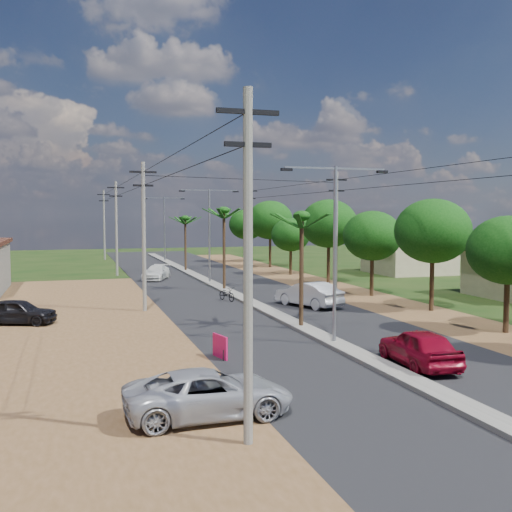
{
  "coord_description": "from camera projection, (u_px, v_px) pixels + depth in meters",
  "views": [
    {
      "loc": [
        -11.25,
        -24.29,
        5.88
      ],
      "look_at": [
        1.03,
        15.09,
        3.0
      ],
      "focal_mm": 42.0,
      "sensor_mm": 36.0,
      "label": 1
    }
  ],
  "objects": [
    {
      "name": "dirt_shoulder_east",
      "position": [
        354.0,
        295.0,
        43.69
      ],
      "size": [
        5.0,
        90.0,
        0.03
      ],
      "primitive_type": "cube",
      "color": "brown",
      "rests_on": "ground"
    },
    {
      "name": "moto_rider_west_a",
      "position": [
        227.0,
        294.0,
        40.36
      ],
      "size": [
        1.15,
        1.93,
        0.96
      ],
      "primitive_type": "imported",
      "rotation": [
        0.0,
        0.0,
        0.3
      ],
      "color": "black",
      "rests_on": "ground"
    },
    {
      "name": "tree_east_d",
      "position": [
        372.0,
        236.0,
        42.7
      ],
      "size": [
        4.2,
        4.2,
        6.13
      ],
      "color": "black",
      "rests_on": "ground"
    },
    {
      "name": "car_parked_silver",
      "position": [
        209.0,
        395.0,
        17.26
      ],
      "size": [
        4.97,
        2.4,
        1.36
      ],
      "primitive_type": "imported",
      "rotation": [
        0.0,
        0.0,
        1.6
      ],
      "color": "#A8A9B0",
      "rests_on": "ground"
    },
    {
      "name": "car_white_far",
      "position": [
        156.0,
        273.0,
        53.46
      ],
      "size": [
        3.34,
        4.73,
        1.27
      ],
      "primitive_type": "imported",
      "rotation": [
        0.0,
        0.0,
        -0.4
      ],
      "color": "silver",
      "rests_on": "ground"
    },
    {
      "name": "moto_rider_west_b",
      "position": [
        164.0,
        273.0,
        55.24
      ],
      "size": [
        0.53,
        1.57,
        0.93
      ],
      "primitive_type": "imported",
      "rotation": [
        0.0,
        0.0,
        0.06
      ],
      "color": "black",
      "rests_on": "ground"
    },
    {
      "name": "car_red_near",
      "position": [
        419.0,
        348.0,
        23.0
      ],
      "size": [
        2.07,
        4.45,
        1.47
      ],
      "primitive_type": "imported",
      "rotation": [
        0.0,
        0.0,
        3.06
      ],
      "color": "maroon",
      "rests_on": "ground"
    },
    {
      "name": "roadside_sign",
      "position": [
        220.0,
        347.0,
        24.32
      ],
      "size": [
        0.35,
        1.17,
        0.99
      ],
      "rotation": [
        0.0,
        0.0,
        0.23
      ],
      "color": "#AE1047",
      "rests_on": "ground"
    },
    {
      "name": "utility_pole_w_d",
      "position": [
        104.0,
        223.0,
        76.86
      ],
      "size": [
        1.6,
        0.24,
        9.0
      ],
      "color": "#605E56",
      "rests_on": "ground"
    },
    {
      "name": "car_silver_mid",
      "position": [
        309.0,
        295.0,
        37.85
      ],
      "size": [
        3.29,
        5.06,
        1.58
      ],
      "primitive_type": "imported",
      "rotation": [
        0.0,
        0.0,
        3.51
      ],
      "color": "#A8A9B0",
      "rests_on": "ground"
    },
    {
      "name": "tree_east_b",
      "position": [
        508.0,
        250.0,
        29.36
      ],
      "size": [
        4.0,
        4.0,
        5.83
      ],
      "color": "black",
      "rests_on": "ground"
    },
    {
      "name": "utility_pole_e_b",
      "position": [
        336.0,
        230.0,
        44.02
      ],
      "size": [
        1.6,
        0.24,
        9.0
      ],
      "color": "#605E56",
      "rests_on": "ground"
    },
    {
      "name": "tree_east_e",
      "position": [
        329.0,
        224.0,
        50.33
      ],
      "size": [
        4.8,
        4.8,
        7.14
      ],
      "color": "black",
      "rests_on": "ground"
    },
    {
      "name": "utility_pole_w_c",
      "position": [
        116.0,
        226.0,
        56.86
      ],
      "size": [
        1.6,
        0.24,
        9.0
      ],
      "color": "#605E56",
      "rests_on": "ground"
    },
    {
      "name": "tree_east_f",
      "position": [
        291.0,
        235.0,
        57.92
      ],
      "size": [
        3.8,
        3.8,
        5.52
      ],
      "color": "black",
      "rests_on": "ground"
    },
    {
      "name": "ground",
      "position": [
        334.0,
        345.0,
        26.88
      ],
      "size": [
        160.0,
        160.0,
        0.0
      ],
      "primitive_type": "plane",
      "color": "black",
      "rests_on": "ground"
    },
    {
      "name": "tree_east_c",
      "position": [
        433.0,
        231.0,
        36.09
      ],
      "size": [
        4.6,
        4.6,
        6.83
      ],
      "color": "black",
      "rests_on": "ground"
    },
    {
      "name": "streetlight_far",
      "position": [
        164.0,
        223.0,
        74.17
      ],
      "size": [
        5.1,
        0.18,
        8.0
      ],
      "color": "gray",
      "rests_on": "ground"
    },
    {
      "name": "streetlight_mid",
      "position": [
        209.0,
        227.0,
        50.36
      ],
      "size": [
        5.1,
        0.18,
        8.0
      ],
      "color": "gray",
      "rests_on": "ground"
    },
    {
      "name": "streetlight_near",
      "position": [
        335.0,
        239.0,
        26.55
      ],
      "size": [
        5.1,
        0.18,
        8.0
      ],
      "color": "gray",
      "rests_on": "ground"
    },
    {
      "name": "median",
      "position": [
        231.0,
        293.0,
        44.02
      ],
      "size": [
        1.0,
        90.0,
        0.18
      ],
      "primitive_type": "cube",
      "color": "#605E56",
      "rests_on": "ground"
    },
    {
      "name": "car_parked_dark",
      "position": [
        18.0,
        312.0,
        31.81
      ],
      "size": [
        4.31,
        2.84,
        1.36
      ],
      "primitive_type": "imported",
      "rotation": [
        0.0,
        0.0,
        1.23
      ],
      "color": "black",
      "rests_on": "ground"
    },
    {
      "name": "palm_median_near",
      "position": [
        302.0,
        221.0,
        30.31
      ],
      "size": [
        2.0,
        2.0,
        6.15
      ],
      "color": "black",
      "rests_on": "ground"
    },
    {
      "name": "tree_east_g",
      "position": [
        270.0,
        220.0,
        65.62
      ],
      "size": [
        5.0,
        5.0,
        7.38
      ],
      "color": "black",
      "rests_on": "ground"
    },
    {
      "name": "palm_median_mid",
      "position": [
        224.0,
        214.0,
        45.52
      ],
      "size": [
        2.0,
        2.0,
        6.55
      ],
      "color": "black",
      "rests_on": "ground"
    },
    {
      "name": "utility_pole_w_a",
      "position": [
        248.0,
        259.0,
        14.95
      ],
      "size": [
        1.6,
        0.24,
        9.0
      ],
      "color": "#605E56",
      "rests_on": "ground"
    },
    {
      "name": "palm_median_far",
      "position": [
        185.0,
        220.0,
        60.8
      ],
      "size": [
        2.0,
        2.0,
        5.85
      ],
      "color": "black",
      "rests_on": "ground"
    },
    {
      "name": "utility_pole_w_b",
      "position": [
        144.0,
        233.0,
        35.9
      ],
      "size": [
        1.6,
        0.24,
        9.0
      ],
      "color": "#605E56",
      "rests_on": "ground"
    },
    {
      "name": "tree_east_h",
      "position": [
        247.0,
        224.0,
        73.19
      ],
      "size": [
        4.4,
        4.4,
        6.52
      ],
      "color": "black",
      "rests_on": "ground"
    },
    {
      "name": "utility_pole_e_c",
      "position": [
        250.0,
        225.0,
        64.97
      ],
      "size": [
        1.6,
        0.24,
        9.0
      ],
      "color": "#605E56",
      "rests_on": "ground"
    },
    {
      "name": "house_east_far",
      "position": [
        409.0,
        249.0,
        59.62
      ],
      "size": [
        7.6,
        7.5,
        4.6
      ],
      "color": "#9B8E69",
      "rests_on": "ground"
    },
    {
      "name": "road",
      "position": [
        242.0,
        300.0,
        41.17
      ],
      "size": [
        12.0,
        110.0,
        0.04
      ],
      "primitive_type": "cube",
      "color": "black",
      "rests_on": "ground"
    }
  ]
}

